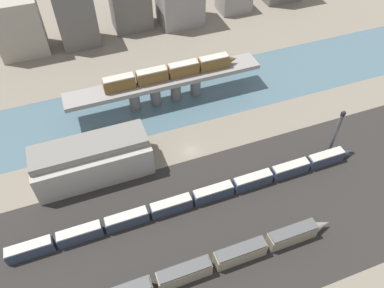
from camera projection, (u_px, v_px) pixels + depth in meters
ground_plane at (191, 151)px, 102.96m from camera, size 400.00×400.00×0.00m
railbed_yard at (227, 222)px, 87.60m from camera, size 280.00×42.00×0.01m
river_water at (166, 100)px, 117.53m from camera, size 320.00×26.31×0.01m
bridge at (165, 84)px, 112.86m from camera, size 59.89×7.39×8.43m
train_on_bridge at (171, 72)px, 110.42m from camera, size 41.60×2.94×4.06m
train_yard_near at (218, 261)px, 78.84m from camera, size 53.71×2.95×4.17m
train_yard_mid at (197, 198)px, 90.14m from camera, size 88.76×2.60×3.56m
warehouse_building at (92, 159)px, 94.23m from camera, size 28.97×11.93×10.74m
signal_tower at (336, 132)px, 98.34m from camera, size 1.00×0.95×13.88m
city_block_left at (18, 26)px, 128.98m from camera, size 16.10×12.58×19.98m
city_block_center at (76, 16)px, 132.07m from camera, size 13.36×10.68×21.64m
city_block_right at (131, 8)px, 142.37m from camera, size 14.40×10.95×15.75m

